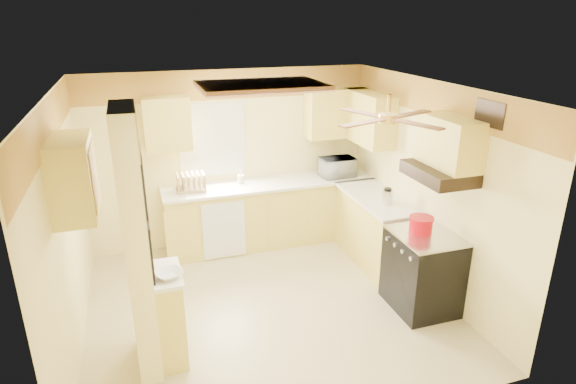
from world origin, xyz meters
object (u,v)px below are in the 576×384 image
object	(u,v)px
dutch_oven	(421,225)
stove	(422,271)
kettle	(387,197)
bowl	(169,274)
microwave	(338,167)

from	to	relation	value
dutch_oven	stove	bearing A→B (deg)	-67.19
stove	kettle	size ratio (longest dim) A/B	4.36
stove	bowl	distance (m)	2.82
microwave	dutch_oven	distance (m)	2.05
stove	microwave	distance (m)	2.21
bowl	dutch_oven	bearing A→B (deg)	3.55
stove	bowl	world-z (taller)	bowl
stove	kettle	bearing A→B (deg)	89.68
dutch_oven	kettle	distance (m)	0.82
stove	dutch_oven	bearing A→B (deg)	112.81
bowl	dutch_oven	size ratio (longest dim) A/B	0.89
bowl	dutch_oven	distance (m)	2.75
stove	dutch_oven	size ratio (longest dim) A/B	3.36
stove	dutch_oven	distance (m)	0.55
microwave	kettle	xyz separation A→B (m)	(0.15, -1.22, -0.04)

